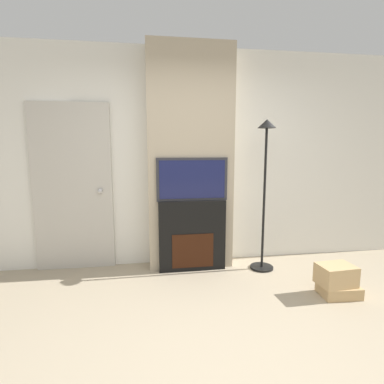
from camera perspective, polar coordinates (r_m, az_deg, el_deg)
name	(u,v)px	position (r m, az deg, el deg)	size (l,w,h in m)	color
ground_plane	(229,370)	(2.39, 6.99, -30.56)	(14.00, 14.00, 0.00)	tan
wall_back	(188,159)	(3.85, -0.69, 6.34)	(6.00, 0.06, 2.70)	silver
chimney_breast	(190,159)	(3.68, -0.33, 6.23)	(1.03, 0.29, 2.70)	tan
fireplace	(192,236)	(3.69, 0.00, -8.29)	(0.81, 0.15, 0.87)	black
television	(192,179)	(3.55, 0.01, 2.44)	(0.85, 0.07, 0.51)	#2D2D33
floor_lamp	(265,175)	(3.67, 13.74, 3.18)	(0.28, 0.28, 1.82)	black
box_stack	(337,281)	(3.49, 25.90, -14.97)	(0.42, 0.29, 0.32)	tan
entry_door	(73,188)	(3.89, -21.77, 0.72)	(0.93, 0.09, 2.02)	#BCB7AD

